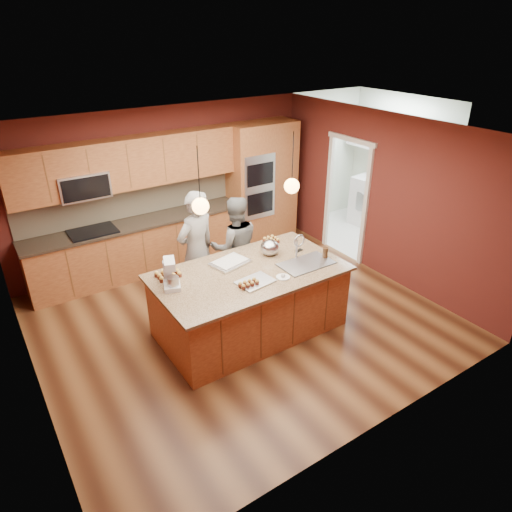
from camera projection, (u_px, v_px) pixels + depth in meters
floor at (241, 319)px, 6.71m from camera, size 5.50×5.50×0.00m
ceiling at (238, 134)px, 5.48m from camera, size 5.50×5.50×0.00m
wall_back at (165, 186)px, 7.95m from camera, size 5.50×0.00×5.50m
wall_front at (381, 329)px, 4.24m from camera, size 5.50×0.00×5.50m
wall_left at (15, 296)px, 4.75m from camera, size 0.00×5.00×5.00m
wall_right at (383, 197)px, 7.45m from camera, size 0.00×5.00×5.00m
cabinet_run at (135, 218)px, 7.60m from camera, size 3.74×0.64×2.30m
oven_column at (262, 183)px, 8.73m from camera, size 1.30×0.62×2.30m
doorway_trim at (346, 201)px, 8.17m from camera, size 0.08×1.11×2.20m
laundry_room at (397, 135)px, 8.86m from camera, size 2.60×2.70×2.70m
pendant_left at (200, 206)px, 5.26m from camera, size 0.20×0.20×0.80m
pendant_right at (292, 186)px, 5.92m from camera, size 0.20×0.20×0.80m
island at (251, 300)px, 6.29m from camera, size 2.55×1.43×1.32m
person_left at (197, 251)px, 6.65m from camera, size 0.76×0.60×1.84m
person_right at (235, 247)px, 7.02m from camera, size 0.94×0.83×1.62m
stand_mixer at (171, 276)px, 5.63m from camera, size 0.28×0.32×0.38m
sheet_cake at (230, 262)px, 6.25m from camera, size 0.57×0.47×0.05m
cooling_rack at (255, 282)px, 5.81m from camera, size 0.49×0.38×0.02m
mixing_bowl at (270, 247)px, 6.47m from camera, size 0.27×0.27×0.23m
plate at (283, 277)px, 5.91m from camera, size 0.18×0.18×0.01m
tumbler at (325, 253)px, 6.39m from camera, size 0.08×0.08×0.15m
phone at (299, 250)px, 6.62m from camera, size 0.13×0.08×0.01m
cupcakes_left at (168, 274)px, 5.93m from camera, size 0.33×0.24×0.07m
cupcakes_rack at (249, 283)px, 5.70m from camera, size 0.28×0.14×0.06m
cupcakes_right at (271, 240)px, 6.88m from camera, size 0.22×0.22×0.07m
washer at (392, 213)px, 9.25m from camera, size 0.66×0.67×0.90m
dryer at (370, 201)px, 9.71m from camera, size 0.72×0.74×1.03m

